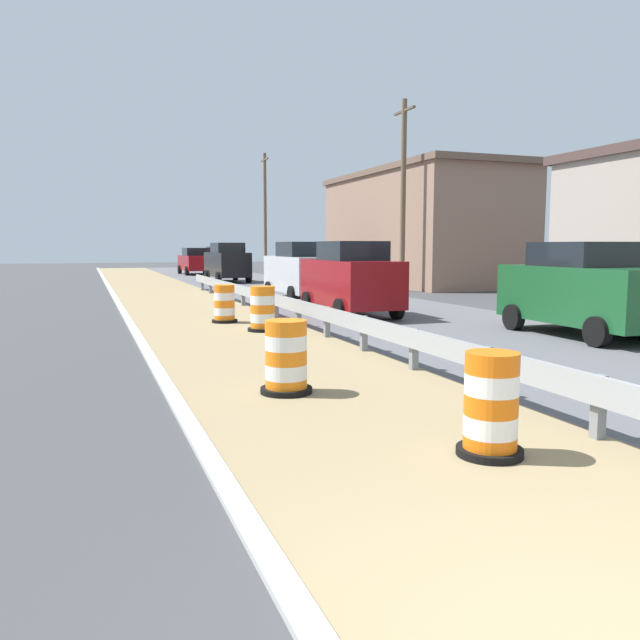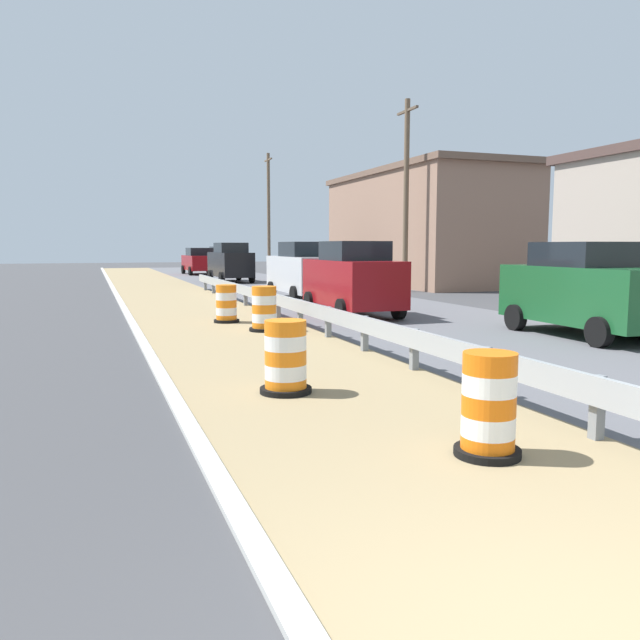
{
  "view_description": "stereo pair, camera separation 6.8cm",
  "coord_description": "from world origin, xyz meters",
  "px_view_note": "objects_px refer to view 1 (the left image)",
  "views": [
    {
      "loc": [
        -2.35,
        -2.11,
        2.07
      ],
      "look_at": [
        1.09,
        7.12,
        0.91
      ],
      "focal_mm": 35.3,
      "sensor_mm": 36.0,
      "label": 1
    },
    {
      "loc": [
        -2.29,
        -2.14,
        2.07
      ],
      "look_at": [
        1.09,
        7.12,
        0.91
      ],
      "focal_mm": 35.3,
      "sensor_mm": 36.0,
      "label": 2
    }
  ],
  "objects_px": {
    "traffic_barrel_nearest": "(491,409)",
    "car_trailing_far_lane": "(227,262)",
    "traffic_barrel_mid": "(263,311)",
    "traffic_barrel_close": "(286,360)",
    "car_lead_far_lane": "(196,261)",
    "car_lead_near_lane": "(302,271)",
    "car_trailing_near_lane": "(303,267)",
    "car_distant_a": "(584,289)",
    "traffic_barrel_far": "(224,306)",
    "car_distant_b": "(350,279)",
    "utility_pole_far": "(265,212)",
    "car_mid_far_lane": "(218,258)",
    "utility_pole_mid": "(403,193)"
  },
  "relations": [
    {
      "from": "traffic_barrel_nearest",
      "to": "car_trailing_far_lane",
      "type": "height_order",
      "value": "car_trailing_far_lane"
    },
    {
      "from": "traffic_barrel_mid",
      "to": "traffic_barrel_close",
      "type": "bearing_deg",
      "value": -102.4
    },
    {
      "from": "traffic_barrel_nearest",
      "to": "car_lead_far_lane",
      "type": "xyz_separation_m",
      "value": [
        3.91,
        41.32,
        0.5
      ]
    },
    {
      "from": "car_lead_near_lane",
      "to": "car_trailing_near_lane",
      "type": "distance_m",
      "value": 8.52
    },
    {
      "from": "car_lead_far_lane",
      "to": "car_distant_a",
      "type": "relative_size",
      "value": 1.05
    },
    {
      "from": "car_lead_far_lane",
      "to": "car_trailing_far_lane",
      "type": "xyz_separation_m",
      "value": [
        0.1,
        -10.32,
        0.15
      ]
    },
    {
      "from": "traffic_barrel_far",
      "to": "car_distant_b",
      "type": "xyz_separation_m",
      "value": [
        3.91,
        0.47,
        0.64
      ]
    },
    {
      "from": "car_distant_a",
      "to": "utility_pole_far",
      "type": "relative_size",
      "value": 0.48
    },
    {
      "from": "car_mid_far_lane",
      "to": "car_trailing_far_lane",
      "type": "bearing_deg",
      "value": -9.66
    },
    {
      "from": "traffic_barrel_close",
      "to": "car_distant_b",
      "type": "distance_m",
      "value": 10.17
    },
    {
      "from": "traffic_barrel_far",
      "to": "car_mid_far_lane",
      "type": "height_order",
      "value": "car_mid_far_lane"
    },
    {
      "from": "traffic_barrel_far",
      "to": "car_distant_b",
      "type": "height_order",
      "value": "car_distant_b"
    },
    {
      "from": "traffic_barrel_mid",
      "to": "car_trailing_near_lane",
      "type": "xyz_separation_m",
      "value": [
        6.66,
        16.37,
        0.47
      ]
    },
    {
      "from": "traffic_barrel_mid",
      "to": "car_distant_b",
      "type": "xyz_separation_m",
      "value": [
        3.39,
        2.5,
        0.6
      ]
    },
    {
      "from": "car_lead_far_lane",
      "to": "car_mid_far_lane",
      "type": "xyz_separation_m",
      "value": [
        3.23,
        7.94,
        0.04
      ]
    },
    {
      "from": "car_trailing_near_lane",
      "to": "traffic_barrel_nearest",
      "type": "bearing_deg",
      "value": -17.02
    },
    {
      "from": "car_trailing_near_lane",
      "to": "car_distant_b",
      "type": "bearing_deg",
      "value": -15.3
    },
    {
      "from": "traffic_barrel_nearest",
      "to": "car_trailing_far_lane",
      "type": "bearing_deg",
      "value": 82.63
    },
    {
      "from": "traffic_barrel_close",
      "to": "traffic_barrel_mid",
      "type": "height_order",
      "value": "traffic_barrel_mid"
    },
    {
      "from": "traffic_barrel_close",
      "to": "utility_pole_far",
      "type": "relative_size",
      "value": 0.11
    },
    {
      "from": "traffic_barrel_nearest",
      "to": "car_mid_far_lane",
      "type": "xyz_separation_m",
      "value": [
        7.14,
        49.26,
        0.54
      ]
    },
    {
      "from": "traffic_barrel_far",
      "to": "car_mid_far_lane",
      "type": "relative_size",
      "value": 0.25
    },
    {
      "from": "car_distant_a",
      "to": "car_distant_b",
      "type": "distance_m",
      "value": 6.77
    },
    {
      "from": "traffic_barrel_nearest",
      "to": "utility_pole_far",
      "type": "bearing_deg",
      "value": 77.42
    },
    {
      "from": "utility_pole_far",
      "to": "traffic_barrel_nearest",
      "type": "bearing_deg",
      "value": -102.58
    },
    {
      "from": "traffic_barrel_nearest",
      "to": "traffic_barrel_far",
      "type": "bearing_deg",
      "value": 90.95
    },
    {
      "from": "car_trailing_far_lane",
      "to": "traffic_barrel_far",
      "type": "bearing_deg",
      "value": 165.44
    },
    {
      "from": "car_lead_far_lane",
      "to": "car_mid_far_lane",
      "type": "distance_m",
      "value": 8.57
    },
    {
      "from": "traffic_barrel_far",
      "to": "car_lead_far_lane",
      "type": "relative_size",
      "value": 0.23
    },
    {
      "from": "traffic_barrel_close",
      "to": "car_distant_a",
      "type": "height_order",
      "value": "car_distant_a"
    },
    {
      "from": "traffic_barrel_nearest",
      "to": "traffic_barrel_close",
      "type": "distance_m",
      "value": 3.44
    },
    {
      "from": "traffic_barrel_nearest",
      "to": "car_lead_near_lane",
      "type": "height_order",
      "value": "car_lead_near_lane"
    },
    {
      "from": "traffic_barrel_far",
      "to": "car_trailing_near_lane",
      "type": "height_order",
      "value": "car_trailing_near_lane"
    },
    {
      "from": "traffic_barrel_mid",
      "to": "car_trailing_far_lane",
      "type": "bearing_deg",
      "value": 80.18
    },
    {
      "from": "traffic_barrel_nearest",
      "to": "car_distant_a",
      "type": "relative_size",
      "value": 0.24
    },
    {
      "from": "car_lead_far_lane",
      "to": "utility_pole_mid",
      "type": "relative_size",
      "value": 0.53
    },
    {
      "from": "traffic_barrel_nearest",
      "to": "utility_pole_far",
      "type": "distance_m",
      "value": 43.22
    },
    {
      "from": "traffic_barrel_mid",
      "to": "car_distant_a",
      "type": "xyz_separation_m",
      "value": [
        6.71,
        -3.4,
        0.58
      ]
    },
    {
      "from": "traffic_barrel_close",
      "to": "car_trailing_near_lane",
      "type": "bearing_deg",
      "value": 70.5
    },
    {
      "from": "car_trailing_near_lane",
      "to": "car_distant_b",
      "type": "distance_m",
      "value": 14.25
    },
    {
      "from": "car_trailing_far_lane",
      "to": "utility_pole_mid",
      "type": "relative_size",
      "value": 0.52
    },
    {
      "from": "car_mid_far_lane",
      "to": "utility_pole_mid",
      "type": "bearing_deg",
      "value": 5.29
    },
    {
      "from": "traffic_barrel_nearest",
      "to": "traffic_barrel_mid",
      "type": "distance_m",
      "value": 9.71
    },
    {
      "from": "car_mid_far_lane",
      "to": "traffic_barrel_close",
      "type": "bearing_deg",
      "value": -10.09
    },
    {
      "from": "car_distant_b",
      "to": "utility_pole_far",
      "type": "relative_size",
      "value": 0.48
    },
    {
      "from": "car_distant_a",
      "to": "car_trailing_far_lane",
      "type": "bearing_deg",
      "value": -171.31
    },
    {
      "from": "car_trailing_far_lane",
      "to": "car_distant_b",
      "type": "height_order",
      "value": "car_trailing_far_lane"
    },
    {
      "from": "utility_pole_far",
      "to": "car_trailing_far_lane",
      "type": "bearing_deg",
      "value": -116.0
    },
    {
      "from": "car_trailing_far_lane",
      "to": "utility_pole_mid",
      "type": "distance_m",
      "value": 12.51
    },
    {
      "from": "traffic_barrel_close",
      "to": "car_lead_near_lane",
      "type": "height_order",
      "value": "car_lead_near_lane"
    }
  ]
}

